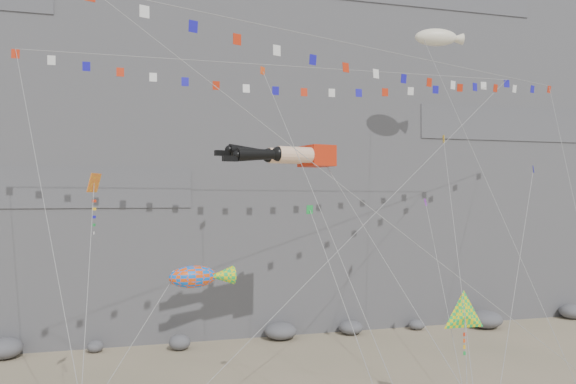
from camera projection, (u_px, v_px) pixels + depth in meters
name	position (u px, v px, depth m)	size (l,w,h in m)	color
cliff	(245.00, 67.00, 59.25)	(80.00, 28.00, 50.00)	slate
talus_boulders	(281.00, 332.00, 44.62)	(60.00, 3.00, 1.20)	slate
legs_kite	(288.00, 155.00, 34.06)	(9.95, 16.45, 20.79)	red
flag_banner_upper	(290.00, 66.00, 37.07)	(33.28, 13.36, 26.41)	red
flag_banner_lower	(390.00, 52.00, 33.95)	(33.57, 12.45, 23.57)	red
harlequin_kite	(94.00, 183.00, 27.36)	(1.93, 7.97, 13.86)	red
fish_windsock	(193.00, 277.00, 25.25)	(7.92, 3.28, 10.09)	#F84A0C
delta_kite	(465.00, 316.00, 28.30)	(5.59, 7.20, 9.64)	yellow
blimp_windsock	(436.00, 38.00, 42.56)	(4.33, 14.79, 27.15)	white
small_kite_a	(266.00, 79.00, 34.19)	(4.40, 14.40, 23.84)	#F84D14
small_kite_b	(426.00, 206.00, 35.88)	(4.15, 11.28, 15.68)	purple
small_kite_c	(311.00, 215.00, 28.11)	(2.48, 7.33, 12.78)	green
small_kite_d	(444.00, 143.00, 37.40)	(7.67, 15.31, 22.27)	#EBAE13
small_kite_e	(533.00, 174.00, 35.68)	(10.41, 9.81, 18.75)	#1A14B2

